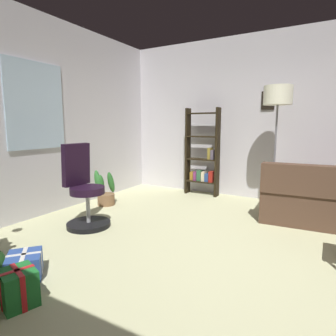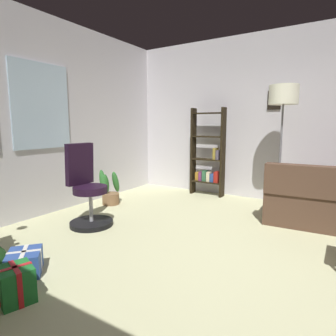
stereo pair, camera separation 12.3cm
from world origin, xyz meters
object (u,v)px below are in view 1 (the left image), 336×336
(bookshelf, at_px, (203,157))
(floor_lamp, at_px, (278,102))
(gift_box_green, at_px, (18,288))
(gift_box_blue, at_px, (25,266))
(potted_plant, at_px, (104,191))
(office_chair, at_px, (84,194))

(bookshelf, bearing_deg, floor_lamp, -105.03)
(gift_box_green, distance_m, floor_lamp, 3.97)
(gift_box_blue, bearing_deg, bookshelf, -2.84)
(gift_box_blue, xyz_separation_m, bookshelf, (3.56, -0.18, 0.62))
(bookshelf, xyz_separation_m, floor_lamp, (-0.36, -1.33, 0.93))
(potted_plant, bearing_deg, gift_box_blue, -155.17)
(gift_box_green, height_order, office_chair, office_chair)
(gift_box_blue, height_order, office_chair, office_chair)
(gift_box_blue, xyz_separation_m, office_chair, (1.20, 0.49, 0.32))
(office_chair, distance_m, floor_lamp, 3.09)
(office_chair, xyz_separation_m, floor_lamp, (2.00, -2.00, 1.23))
(office_chair, distance_m, bookshelf, 2.47)
(gift_box_green, xyz_separation_m, bookshelf, (3.83, 0.15, 0.59))
(gift_box_blue, bearing_deg, office_chair, 22.36)
(gift_box_blue, xyz_separation_m, potted_plant, (2.10, 0.97, 0.12))
(potted_plant, bearing_deg, floor_lamp, -66.02)
(floor_lamp, bearing_deg, bookshelf, 74.97)
(floor_lamp, bearing_deg, potted_plant, 113.98)
(bookshelf, bearing_deg, office_chair, 164.18)
(office_chair, relative_size, bookshelf, 0.66)
(gift_box_green, relative_size, bookshelf, 0.19)
(gift_box_blue, xyz_separation_m, floor_lamp, (3.20, -1.51, 1.55))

